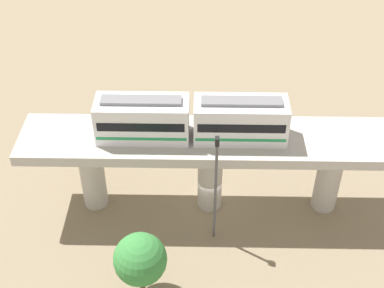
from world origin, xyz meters
TOP-DOWN VIEW (x-y plane):
  - ground_plane at (0.00, 0.00)m, footprint 120.00×120.00m
  - viaduct at (0.00, 0.00)m, footprint 5.20×28.00m
  - train at (0.00, 1.44)m, footprint 2.64×13.55m
  - parked_car_orange at (6.73, 9.16)m, footprint 2.68×4.49m
  - parked_car_silver at (11.50, 6.03)m, footprint 2.70×4.50m
  - tree_near_viaduct at (-8.57, 4.57)m, footprint 3.51×3.51m
  - signal_post at (-3.40, -0.31)m, footprint 0.44×0.28m

SIDE VIEW (x-z plane):
  - ground_plane at x=0.00m, z-range 0.00..0.00m
  - parked_car_orange at x=6.73m, z-range -0.14..1.62m
  - parked_car_silver at x=11.50m, z-range -0.14..1.62m
  - tree_near_viaduct at x=-8.57m, z-range 0.87..6.16m
  - viaduct at x=0.00m, z-range 1.80..8.68m
  - signal_post at x=-3.40m, z-range 0.52..10.00m
  - train at x=0.00m, z-range 6.80..10.04m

